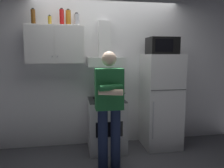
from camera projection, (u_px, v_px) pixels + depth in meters
name	position (u px, v px, depth m)	size (l,w,h in m)	color
ground_plane	(112.00, 155.00, 3.51)	(7.00, 7.00, 0.00)	#4C4C51
back_wall_tiled	(106.00, 68.00, 3.91)	(4.80, 0.10, 2.70)	white
upper_cabinet	(55.00, 45.00, 3.50)	(0.90, 0.37, 0.60)	white
stove_oven	(107.00, 125.00, 3.68)	(0.60, 0.62, 0.87)	silver
range_hood	(105.00, 54.00, 3.65)	(0.60, 0.44, 0.75)	white
refrigerator	(161.00, 101.00, 3.79)	(0.60, 0.62, 1.60)	silver
microwave	(162.00, 46.00, 3.69)	(0.48, 0.37, 0.28)	black
person_standing	(109.00, 106.00, 3.02)	(0.38, 0.33, 1.64)	#192342
cooking_pot	(116.00, 96.00, 3.52)	(0.32, 0.22, 0.12)	#B7BABF
bottle_spice_jar	(50.00, 20.00, 3.42)	(0.06, 0.06, 0.15)	gold
bottle_beer_brown	(33.00, 17.00, 3.39)	(0.07, 0.07, 0.25)	brown
bottle_liquor_amber	(68.00, 18.00, 3.51)	(0.08, 0.08, 0.26)	#B7721E
bottle_canister_steel	(77.00, 20.00, 3.52)	(0.09, 0.09, 0.21)	#B2B5BA
bottle_soda_red	(62.00, 17.00, 3.47)	(0.07, 0.07, 0.27)	red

